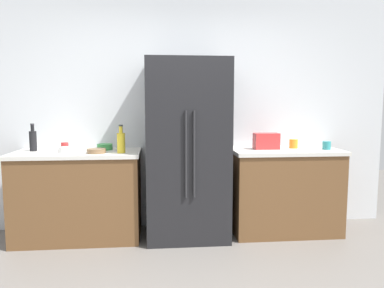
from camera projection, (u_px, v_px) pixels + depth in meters
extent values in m
cube|color=silver|center=(178.00, 105.00, 4.24)|extent=(4.95, 0.10, 2.83)
cube|color=brown|center=(79.00, 197.00, 3.88)|extent=(1.28, 0.62, 0.89)
cube|color=silver|center=(77.00, 153.00, 3.83)|extent=(1.31, 0.65, 0.04)
cube|color=brown|center=(284.00, 192.00, 4.09)|extent=(1.16, 0.62, 0.89)
cube|color=silver|center=(285.00, 151.00, 4.04)|extent=(1.19, 0.65, 0.04)
cube|color=black|center=(187.00, 150.00, 3.90)|extent=(0.85, 0.68, 1.89)
cylinder|color=#262628|center=(186.00, 155.00, 3.54)|extent=(0.02, 0.02, 0.85)
cylinder|color=#262628|center=(194.00, 154.00, 3.55)|extent=(0.02, 0.02, 0.85)
cube|color=red|center=(266.00, 141.00, 4.04)|extent=(0.27, 0.15, 0.18)
cylinder|color=yellow|center=(121.00, 143.00, 3.73)|extent=(0.08, 0.08, 0.20)
cylinder|color=yellow|center=(121.00, 130.00, 3.71)|extent=(0.04, 0.04, 0.07)
cylinder|color=#333338|center=(121.00, 125.00, 3.71)|extent=(0.04, 0.04, 0.02)
cylinder|color=black|center=(33.00, 141.00, 3.86)|extent=(0.07, 0.07, 0.21)
cylinder|color=black|center=(32.00, 128.00, 3.85)|extent=(0.04, 0.04, 0.07)
cylinder|color=#333338|center=(32.00, 124.00, 3.84)|extent=(0.04, 0.04, 0.02)
cylinder|color=red|center=(65.00, 146.00, 3.92)|extent=(0.08, 0.08, 0.08)
cylinder|color=orange|center=(294.00, 144.00, 4.11)|extent=(0.09, 0.09, 0.10)
cylinder|color=teal|center=(327.00, 145.00, 4.00)|extent=(0.09, 0.09, 0.09)
cylinder|color=brown|center=(96.00, 151.00, 3.72)|extent=(0.19, 0.19, 0.05)
cylinder|color=green|center=(105.00, 147.00, 3.98)|extent=(0.17, 0.17, 0.06)
cylinder|color=white|center=(67.00, 150.00, 3.79)|extent=(0.16, 0.16, 0.05)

